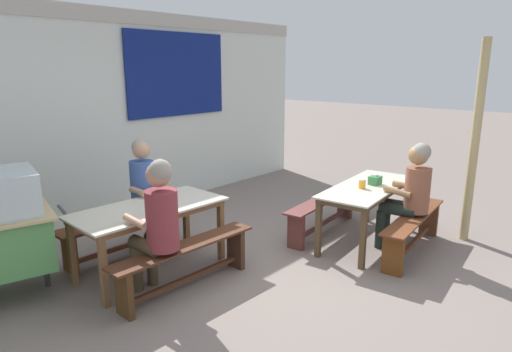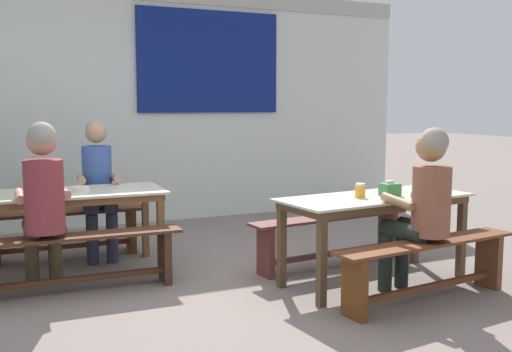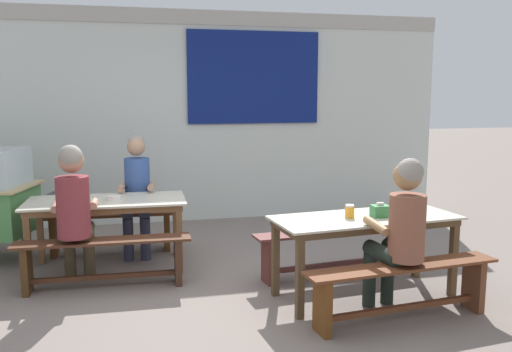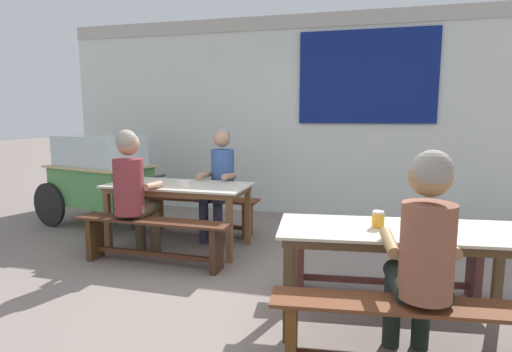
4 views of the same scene
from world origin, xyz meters
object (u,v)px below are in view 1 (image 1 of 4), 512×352
Objects in this scene: bench_near_back at (323,210)px; wooden_support_post at (475,143)px; bench_far_back at (122,230)px; person_near_front at (410,190)px; condiment_jar at (362,184)px; soup_bowl at (157,203)px; dining_table_near at (367,192)px; tissue_box at (375,180)px; person_left_back_turned at (158,219)px; dining_table_far at (149,213)px; bench_near_front at (413,228)px; bench_far_front at (186,260)px; person_center_facing at (146,190)px.

bench_near_back is 0.67× the size of wooden_support_post.
bench_far_back is 1.14× the size of person_near_front.
condiment_jar reaches higher than soup_bowl.
tissue_box is at bearing -16.38° from dining_table_near.
person_left_back_turned is 2.76m from tissue_box.
tissue_box reaches higher than dining_table_far.
dining_table_near is 14.98× the size of condiment_jar.
bench_near_front is at bearing -83.81° from dining_table_near.
bench_near_back is (2.18, -0.72, -0.35)m from dining_table_far.
bench_near_front is 0.67× the size of wooden_support_post.
dining_table_far is at bearing 161.70° from bench_near_back.
dining_table_near reaches higher than bench_far_back.
bench_far_front is 0.54m from person_left_back_turned.
bench_far_front is 0.71m from soup_bowl.
wooden_support_post is (3.17, -2.21, 0.58)m from dining_table_far.
tissue_box is 1.28× the size of condiment_jar.
bench_near_front is at bearing -95.67° from person_near_front.
dining_table_far is 1.19× the size of person_left_back_turned.
wooden_support_post is at bearing -25.42° from person_near_front.
bench_near_back is 1.18m from person_near_front.
soup_bowl is (0.09, 0.55, 0.45)m from bench_far_front.
bench_near_back is 1.26× the size of person_near_front.
person_center_facing reaches higher than dining_table_far.
wooden_support_post is at bearing -43.39° from person_center_facing.
bench_far_back is 2.85m from condiment_jar.
wooden_support_post is (2.86, -2.70, 0.49)m from person_center_facing.
tissue_box is at bearing 84.20° from bench_near_front.
dining_table_near is 1.03× the size of bench_near_front.
bench_far_front is 0.97× the size of bench_near_back.
person_center_facing reaches higher than bench_near_back.
person_left_back_turned is 0.58m from soup_bowl.
condiment_jar is at bearing 173.95° from tissue_box.
person_center_facing reaches higher than bench_near_front.
dining_table_near is at bearing -17.55° from person_left_back_turned.
condiment_jar is 1.47m from wooden_support_post.
person_near_front is at bearing -81.87° from dining_table_near.
wooden_support_post is at bearing -47.16° from tissue_box.
person_center_facing is (0.30, -0.09, 0.43)m from bench_far_back.
condiment_jar is (-0.27, 0.03, 0.00)m from tissue_box.
dining_table_far reaches higher than bench_near_front.
dining_table_near is 0.68m from bench_near_back.
soup_bowl is (-0.24, -0.53, 0.00)m from person_center_facing.
condiment_jar reaches higher than dining_table_far.
wooden_support_post is at bearing -20.54° from bench_near_front.
tissue_box is at bearing -39.27° from bench_far_back.
person_near_front is 1.06m from wooden_support_post.
person_near_front reaches higher than dining_table_far.
dining_table_near is 2.94m from bench_far_back.
bench_near_front is 3.14m from person_center_facing.
person_center_facing is (-1.93, 1.80, 0.10)m from dining_table_near.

